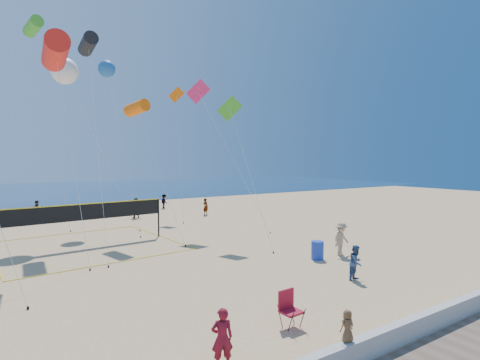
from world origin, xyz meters
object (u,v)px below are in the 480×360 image
woman (222,338)px  trash_barrel (317,250)px  camp_chair (289,306)px  volleyball_net (86,217)px

woman → trash_barrel: woman is taller
camp_chair → trash_barrel: size_ratio=1.31×
trash_barrel → volleyball_net: 13.59m
woman → trash_barrel: (9.27, 6.12, -0.28)m
woman → volleyball_net: size_ratio=0.14×
woman → camp_chair: bearing=-145.5°
woman → trash_barrel: 11.11m
woman → camp_chair: woman is taller
trash_barrel → woman: bearing=-146.6°
trash_barrel → volleyball_net: volleyball_net is taller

